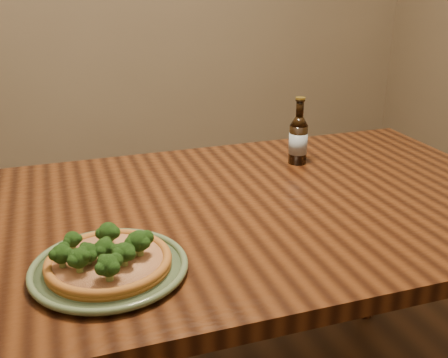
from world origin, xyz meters
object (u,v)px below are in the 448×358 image
object	(u,v)px
plate	(109,268)
beer_bottle	(298,139)
table	(220,240)
pizza	(107,259)

from	to	relation	value
plate	beer_bottle	world-z (taller)	beer_bottle
table	pizza	bearing A→B (deg)	-143.35
table	beer_bottle	size ratio (longest dim) A/B	8.04
pizza	beer_bottle	world-z (taller)	beer_bottle
beer_bottle	pizza	bearing A→B (deg)	-167.76
table	pizza	world-z (taller)	pizza
plate	beer_bottle	distance (m)	0.75
plate	beer_bottle	xyz separation A→B (m)	(0.61, 0.44, 0.06)
beer_bottle	plate	bearing A→B (deg)	-167.75
beer_bottle	table	bearing A→B (deg)	-168.53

